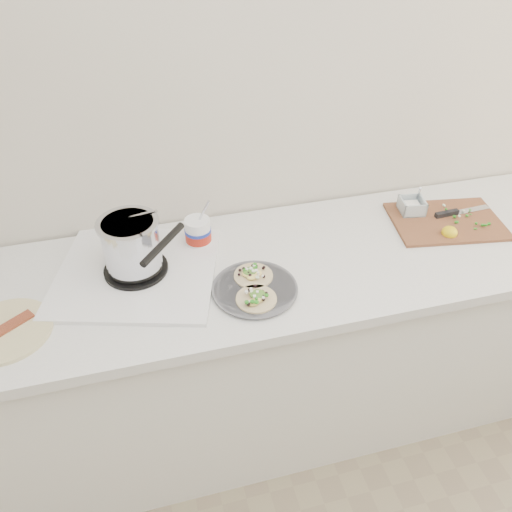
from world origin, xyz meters
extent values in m
cube|color=beige|center=(0.00, 1.73, 1.30)|extent=(3.50, 0.05, 2.60)
cube|color=silver|center=(0.00, 1.43, 0.43)|extent=(2.40, 0.62, 0.86)
cube|color=silver|center=(0.00, 1.41, 0.88)|extent=(2.44, 0.66, 0.04)
cube|color=silver|center=(-0.46, 1.47, 0.91)|extent=(0.63, 0.60, 0.01)
cylinder|color=black|center=(-0.46, 1.47, 0.92)|extent=(0.21, 0.21, 0.01)
torus|color=black|center=(-0.46, 1.47, 0.94)|extent=(0.18, 0.18, 0.02)
cylinder|color=silver|center=(-0.46, 1.47, 1.03)|extent=(0.18, 0.18, 0.16)
cylinder|color=#53545A|center=(-0.10, 1.29, 0.91)|extent=(0.26, 0.26, 0.01)
cylinder|color=#53545A|center=(-0.10, 1.29, 0.91)|extent=(0.28, 0.28, 0.00)
cylinder|color=white|center=(-0.24, 1.57, 0.95)|extent=(0.09, 0.09, 0.11)
cylinder|color=#A82212|center=(-0.24, 1.57, 0.95)|extent=(0.09, 0.09, 0.04)
cylinder|color=#192D99|center=(-0.24, 1.57, 0.97)|extent=(0.09, 0.09, 0.01)
cube|color=brown|center=(0.70, 1.48, 0.91)|extent=(0.44, 0.34, 0.01)
cube|color=white|center=(0.60, 1.56, 0.93)|extent=(0.06, 0.06, 0.03)
ellipsoid|color=yellow|center=(0.66, 1.39, 0.93)|extent=(0.06, 0.06, 0.05)
cube|color=silver|center=(0.83, 1.51, 0.91)|extent=(0.15, 0.04, 0.00)
cube|color=black|center=(0.71, 1.50, 0.92)|extent=(0.10, 0.03, 0.02)
cylinder|color=tan|center=(-0.85, 1.30, 0.91)|extent=(0.26, 0.26, 0.01)
cube|color=brown|center=(-0.85, 1.30, 0.92)|extent=(0.16, 0.13, 0.01)
camera|label=1|loc=(-0.40, 0.15, 1.98)|focal=35.00mm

